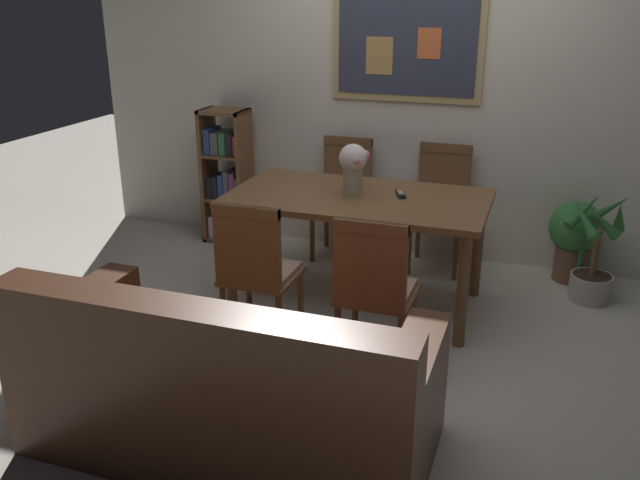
% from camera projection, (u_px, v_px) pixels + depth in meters
% --- Properties ---
extents(ground_plane, '(12.00, 12.00, 0.00)m').
position_uv_depth(ground_plane, '(348.00, 333.00, 4.07)').
color(ground_plane, beige).
extents(wall_back_with_painting, '(5.20, 0.14, 2.60)m').
position_uv_depth(wall_back_with_painting, '(410.00, 85.00, 4.95)').
color(wall_back_with_painting, silver).
rests_on(wall_back_with_painting, ground_plane).
extents(dining_table, '(1.63, 0.90, 0.74)m').
position_uv_depth(dining_table, '(358.00, 209.00, 4.26)').
color(dining_table, brown).
rests_on(dining_table, ground_plane).
extents(dining_chair_far_left, '(0.40, 0.41, 0.91)m').
position_uv_depth(dining_chair_far_left, '(344.00, 188.00, 5.13)').
color(dining_chair_far_left, brown).
rests_on(dining_chair_far_left, ground_plane).
extents(dining_chair_far_right, '(0.40, 0.41, 0.91)m').
position_uv_depth(dining_chair_far_right, '(441.00, 197.00, 4.91)').
color(dining_chair_far_right, brown).
rests_on(dining_chair_far_right, ground_plane).
extents(dining_chair_near_right, '(0.40, 0.41, 0.91)m').
position_uv_depth(dining_chair_near_right, '(374.00, 283.00, 3.47)').
color(dining_chair_near_right, brown).
rests_on(dining_chair_near_right, ground_plane).
extents(dining_chair_near_left, '(0.40, 0.41, 0.91)m').
position_uv_depth(dining_chair_near_left, '(256.00, 265.00, 3.70)').
color(dining_chair_near_left, brown).
rests_on(dining_chair_near_left, ground_plane).
extents(leather_couch, '(1.80, 0.84, 0.84)m').
position_uv_depth(leather_couch, '(226.00, 390.00, 2.94)').
color(leather_couch, '#472819').
rests_on(leather_couch, ground_plane).
extents(bookshelf, '(0.36, 0.28, 1.09)m').
position_uv_depth(bookshelf, '(227.00, 179.00, 5.43)').
color(bookshelf, brown).
rests_on(bookshelf, ground_plane).
extents(potted_ivy, '(0.37, 0.37, 0.59)m').
position_uv_depth(potted_ivy, '(575.00, 235.00, 4.71)').
color(potted_ivy, brown).
rests_on(potted_ivy, ground_plane).
extents(potted_palm, '(0.44, 0.45, 0.74)m').
position_uv_depth(potted_palm, '(594.00, 260.00, 4.42)').
color(potted_palm, '#B2ADA3').
rests_on(potted_palm, ground_plane).
extents(flower_vase, '(0.19, 0.18, 0.33)m').
position_uv_depth(flower_vase, '(353.00, 165.00, 4.17)').
color(flower_vase, tan).
rests_on(flower_vase, dining_table).
extents(tv_remote, '(0.10, 0.16, 0.02)m').
position_uv_depth(tv_remote, '(400.00, 194.00, 4.22)').
color(tv_remote, black).
rests_on(tv_remote, dining_table).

